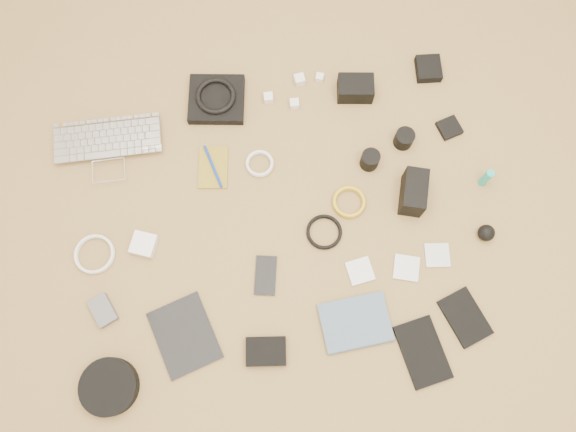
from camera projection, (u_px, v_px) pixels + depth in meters
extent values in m
cube|color=olive|center=(284.00, 228.00, 1.84)|extent=(4.00, 4.00, 0.04)
imported|color=#BABABE|center=(109.00, 154.00, 1.87)|extent=(0.37, 0.26, 0.03)
cube|color=black|center=(217.00, 99.00, 1.93)|extent=(0.22, 0.21, 0.03)
torus|color=black|center=(216.00, 96.00, 1.90)|extent=(0.15, 0.15, 0.02)
cube|color=white|center=(268.00, 98.00, 1.93)|extent=(0.03, 0.03, 0.03)
cube|color=white|center=(299.00, 80.00, 1.95)|extent=(0.04, 0.04, 0.03)
cube|color=white|center=(320.00, 78.00, 1.95)|extent=(0.03, 0.03, 0.02)
cube|color=white|center=(294.00, 104.00, 1.92)|extent=(0.03, 0.03, 0.03)
cube|color=black|center=(355.00, 88.00, 1.92)|extent=(0.13, 0.10, 0.07)
cube|color=black|center=(428.00, 69.00, 1.96)|extent=(0.09, 0.10, 0.03)
cube|color=olive|center=(213.00, 167.00, 1.87)|extent=(0.12, 0.16, 0.01)
cylinder|color=#122D99|center=(213.00, 166.00, 1.86)|extent=(0.05, 0.16, 0.01)
torus|color=white|center=(260.00, 164.00, 1.87)|extent=(0.12, 0.12, 0.01)
cylinder|color=black|center=(370.00, 160.00, 1.85)|extent=(0.08, 0.08, 0.07)
cylinder|color=black|center=(404.00, 139.00, 1.87)|extent=(0.08, 0.08, 0.06)
cube|color=black|center=(449.00, 128.00, 1.91)|extent=(0.09, 0.09, 0.02)
cube|color=white|center=(144.00, 244.00, 1.79)|extent=(0.10, 0.10, 0.03)
torus|color=white|center=(95.00, 254.00, 1.79)|extent=(0.16, 0.16, 0.01)
torus|color=black|center=(324.00, 232.00, 1.81)|extent=(0.15, 0.15, 0.01)
torus|color=gold|center=(349.00, 203.00, 1.83)|extent=(0.12, 0.12, 0.01)
cube|color=black|center=(414.00, 192.00, 1.80)|extent=(0.11, 0.15, 0.10)
cylinder|color=#1AAC9B|center=(486.00, 178.00, 1.82)|extent=(0.03, 0.03, 0.09)
cube|color=#545459|center=(103.00, 311.00, 1.73)|extent=(0.09, 0.11, 0.03)
cube|color=black|center=(185.00, 335.00, 1.72)|extent=(0.22, 0.26, 0.01)
cube|color=black|center=(266.00, 275.00, 1.77)|extent=(0.09, 0.14, 0.01)
cube|color=silver|center=(360.00, 271.00, 1.77)|extent=(0.09, 0.09, 0.01)
cube|color=silver|center=(406.00, 268.00, 1.78)|extent=(0.10, 0.10, 0.01)
cube|color=silver|center=(437.00, 255.00, 1.79)|extent=(0.09, 0.09, 0.01)
sphere|color=black|center=(486.00, 233.00, 1.78)|extent=(0.07, 0.07, 0.05)
cylinder|color=black|center=(109.00, 387.00, 1.66)|extent=(0.18, 0.18, 0.05)
cube|color=black|center=(266.00, 351.00, 1.69)|extent=(0.13, 0.10, 0.03)
imported|color=#465E77|center=(362.00, 348.00, 1.70)|extent=(0.21, 0.16, 0.02)
cube|color=black|center=(423.00, 352.00, 1.70)|extent=(0.15, 0.21, 0.01)
cube|color=black|center=(465.00, 317.00, 1.73)|extent=(0.15, 0.19, 0.01)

